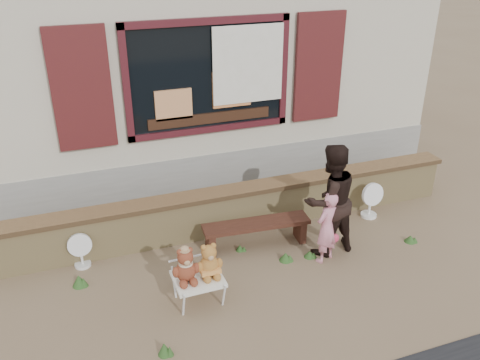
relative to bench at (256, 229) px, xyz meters
name	(u,v)px	position (x,y,z in m)	size (l,w,h in m)	color
ground	(255,267)	(-0.19, -0.46, -0.28)	(80.00, 80.00, 0.00)	brown
shopfront	(170,47)	(-0.19, 4.02, 1.72)	(8.04, 5.13, 4.00)	#B1A38F
brick_wall	(231,209)	(-0.19, 0.54, 0.06)	(7.10, 0.36, 0.67)	tan
bench	(256,229)	(0.00, 0.00, 0.00)	(1.51, 0.43, 0.38)	#361B13
folding_chair	(198,280)	(-1.08, -0.87, 0.04)	(0.58, 0.51, 0.35)	white
teddy_bear_left	(185,264)	(-1.22, -0.87, 0.29)	(0.32, 0.28, 0.44)	brown
teddy_bear_right	(209,259)	(-0.94, -0.87, 0.29)	(0.32, 0.28, 0.44)	#905D28
child	(327,227)	(0.74, -0.62, 0.23)	(0.37, 0.24, 1.01)	pink
adult	(330,200)	(0.87, -0.43, 0.51)	(0.77, 0.60, 1.58)	black
fan_left	(80,250)	(-2.33, 0.34, -0.03)	(0.31, 0.21, 0.50)	white
fan_right	(370,200)	(1.94, 0.17, 0.01)	(0.36, 0.24, 0.58)	white
grass_tufts	(235,272)	(-0.51, -0.55, -0.21)	(4.67, 1.66, 0.16)	#2C5020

